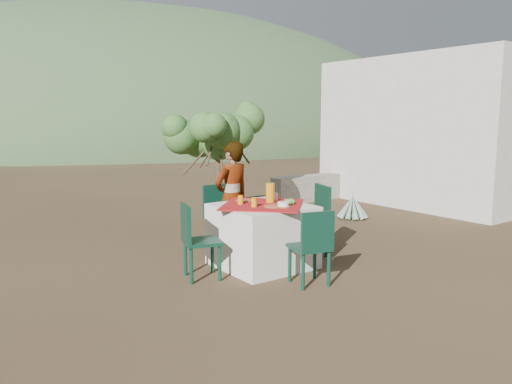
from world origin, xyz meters
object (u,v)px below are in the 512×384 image
at_px(shrub_tree, 220,140).
at_px(table, 263,235).
at_px(agave, 353,207).
at_px(guesthouse, 442,131).
at_px(chair_near, 313,244).
at_px(juice_pitcher, 270,193).
at_px(chair_far, 220,213).
at_px(person, 232,198).
at_px(chair_right, 314,216).
at_px(chair_left, 195,238).

bearing_deg(shrub_tree, table, -110.61).
distance_m(agave, guesthouse, 3.33).
relative_size(chair_near, juice_pitcher, 3.51).
bearing_deg(juice_pitcher, table, -159.03).
distance_m(chair_near, agave, 3.80).
height_order(shrub_tree, juice_pitcher, shrub_tree).
xyz_separation_m(chair_near, juice_pitcher, (0.17, 0.97, 0.42)).
distance_m(chair_far, shrub_tree, 1.94).
distance_m(table, shrub_tree, 2.85).
relative_size(shrub_tree, guesthouse, 0.43).
height_order(table, juice_pitcher, juice_pitcher).
distance_m(person, juice_pitcher, 0.68).
relative_size(agave, guesthouse, 0.14).
xyz_separation_m(chair_right, agave, (2.15, 1.34, -0.31)).
xyz_separation_m(chair_near, agave, (3.03, 2.28, -0.26)).
bearing_deg(juice_pitcher, person, 101.50).
relative_size(chair_far, person, 0.59).
relative_size(chair_right, shrub_tree, 0.51).
height_order(person, juice_pitcher, person).
xyz_separation_m(guesthouse, juice_pitcher, (-5.91, -1.64, -0.62)).
xyz_separation_m(chair_far, juice_pitcher, (0.12, -0.98, 0.40)).
relative_size(chair_left, agave, 1.44).
xyz_separation_m(chair_right, guesthouse, (5.19, 1.66, 0.99)).
bearing_deg(chair_near, person, -78.18).
bearing_deg(chair_right, chair_far, -122.51).
xyz_separation_m(table, shrub_tree, (0.93, 2.48, 1.04)).
bearing_deg(guesthouse, chair_right, -162.25).
bearing_deg(shrub_tree, chair_far, -121.82).
distance_m(chair_far, chair_left, 1.37).
height_order(chair_far, juice_pitcher, juice_pitcher).
xyz_separation_m(shrub_tree, agave, (2.09, -1.10, -1.22)).
xyz_separation_m(chair_far, chair_near, (-0.04, -1.94, -0.02)).
distance_m(chair_left, chair_right, 1.78).
distance_m(chair_far, agave, 3.02).
relative_size(chair_near, chair_left, 0.97).
relative_size(chair_left, chair_right, 0.93).
height_order(chair_right, person, person).
distance_m(table, chair_far, 1.04).
distance_m(table, guesthouse, 6.40).
distance_m(chair_left, juice_pitcher, 1.14).
height_order(agave, guesthouse, guesthouse).
height_order(table, chair_far, chair_far).
bearing_deg(chair_far, shrub_tree, 60.74).
height_order(chair_left, chair_right, chair_right).
height_order(chair_near, chair_left, chair_left).
relative_size(chair_near, agave, 1.40).
height_order(chair_near, guesthouse, guesthouse).
xyz_separation_m(table, juice_pitcher, (0.16, 0.06, 0.50)).
xyz_separation_m(table, chair_near, (-0.01, -0.90, 0.08)).
height_order(chair_left, juice_pitcher, juice_pitcher).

